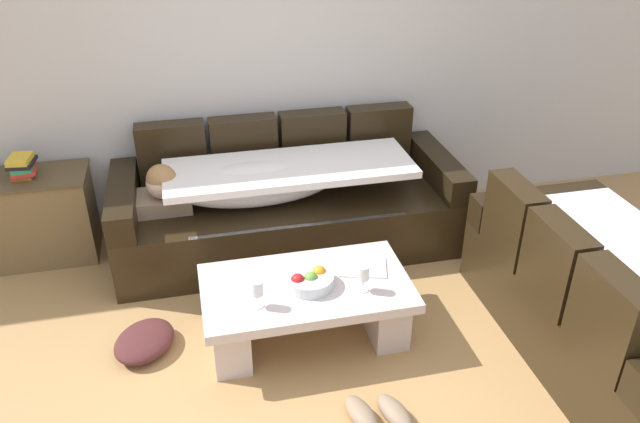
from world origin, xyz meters
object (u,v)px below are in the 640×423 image
couch_near_window (603,302)px  coffee_table (306,303)px  pair_of_shoes (378,413)px  couch_along_wall (283,205)px  fruit_bowl (309,280)px  book_stack_on_cabinet (22,166)px  side_cabinet (41,217)px  open_magazine (363,267)px  crumpled_garment (144,341)px  wine_glass_near_left (257,289)px  wine_glass_near_right (363,273)px

couch_near_window → coffee_table: (-1.61, 0.48, -0.10)m
pair_of_shoes → couch_along_wall: bearing=95.6°
fruit_bowl → book_stack_on_cabinet: 2.15m
couch_along_wall → side_cabinet: 1.69m
open_magazine → crumpled_garment: bearing=-164.4°
book_stack_on_cabinet → pair_of_shoes: size_ratio=0.61×
wine_glass_near_left → pair_of_shoes: bearing=-48.3°
fruit_bowl → open_magazine: fruit_bowl is taller
couch_along_wall → wine_glass_near_right: size_ratio=14.65×
fruit_bowl → wine_glass_near_right: 0.31m
open_magazine → side_cabinet: (-1.99, 1.19, -0.06)m
couch_near_window → pair_of_shoes: size_ratio=4.90×
book_stack_on_cabinet → couch_near_window: bearing=-28.1°
fruit_bowl → pair_of_shoes: bearing=-73.8°
open_magazine → pair_of_shoes: size_ratio=0.78×
wine_glass_near_left → pair_of_shoes: wine_glass_near_left is taller
couch_along_wall → wine_glass_near_right: couch_along_wall is taller
couch_along_wall → side_cabinet: couch_along_wall is taller
couch_near_window → book_stack_on_cabinet: 3.74m
side_cabinet → crumpled_garment: side_cabinet is taller
couch_near_window → crumpled_garment: couch_near_window is taller
fruit_bowl → open_magazine: size_ratio=1.00×
fruit_bowl → open_magazine: 0.36m
open_magazine → book_stack_on_cabinet: bearing=165.7°
pair_of_shoes → couch_near_window: bearing=9.9°
open_magazine → wine_glass_near_right: bearing=-90.0°
couch_near_window → coffee_table: bearing=73.4°
couch_along_wall → coffee_table: couch_along_wall is taller
open_magazine → book_stack_on_cabinet: size_ratio=1.27×
wine_glass_near_right → pair_of_shoes: size_ratio=0.46×
coffee_table → pair_of_shoes: 0.78m
couch_along_wall → crumpled_garment: 1.40m
couch_near_window → wine_glass_near_right: couch_near_window is taller
couch_near_window → side_cabinet: size_ratio=2.45×
couch_along_wall → book_stack_on_cabinet: (-1.72, 0.23, 0.39)m
coffee_table → fruit_bowl: size_ratio=4.29×
side_cabinet → fruit_bowl: bearing=-38.1°
couch_near_window → book_stack_on_cabinet: (-3.28, 1.75, 0.38)m
wine_glass_near_right → book_stack_on_cabinet: 2.43m
couch_along_wall → wine_glass_near_left: couch_along_wall is taller
wine_glass_near_right → book_stack_on_cabinet: size_ratio=0.75×
wine_glass_near_left → wine_glass_near_right: size_ratio=1.00×
coffee_table → pair_of_shoes: coffee_table is taller
couch_along_wall → open_magazine: (0.32, -0.97, 0.06)m
couch_along_wall → open_magazine: size_ratio=8.69×
couch_along_wall → side_cabinet: (-1.68, 0.23, -0.01)m
coffee_table → side_cabinet: 2.07m
couch_near_window → open_magazine: couch_near_window is taller
side_cabinet → pair_of_shoes: 2.74m
couch_near_window → wine_glass_near_left: size_ratio=10.61×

